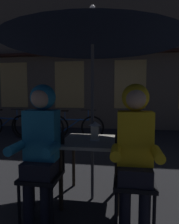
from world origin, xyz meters
TOP-DOWN VIEW (x-y plane):
  - ground_plane at (0.00, 0.00)m, footprint 60.00×60.00m
  - cafe_table at (0.00, 0.00)m, footprint 0.72×0.72m
  - patio_umbrella at (0.00, 0.00)m, footprint 2.10×2.10m
  - lantern at (0.03, -0.00)m, footprint 0.11×0.11m
  - chair_left at (-0.48, -0.37)m, footprint 0.40×0.40m
  - chair_right at (0.48, -0.37)m, footprint 0.40×0.40m
  - person_left_hooded at (-0.48, -0.43)m, footprint 0.45×0.56m
  - person_right_hooded at (0.48, -0.43)m, footprint 0.45×0.56m
  - shopfront_building at (-0.49, 5.40)m, footprint 10.00×0.93m
  - bicycle_nearest at (-3.06, 3.26)m, footprint 1.65×0.42m
  - bicycle_second at (-2.08, 3.26)m, footprint 1.66×0.34m
  - bicycle_third at (-0.99, 3.30)m, footprint 1.68×0.11m

SIDE VIEW (x-z plane):
  - ground_plane at x=0.00m, z-range 0.00..0.00m
  - bicycle_nearest at x=-3.06m, z-range -0.07..0.77m
  - bicycle_second at x=-2.08m, z-range -0.07..0.77m
  - bicycle_third at x=-0.99m, z-range -0.07..0.77m
  - chair_left at x=-0.48m, z-range 0.05..0.92m
  - chair_right at x=0.48m, z-range 0.05..0.92m
  - cafe_table at x=0.00m, z-range 0.27..1.01m
  - person_left_hooded at x=-0.48m, z-range 0.15..1.55m
  - person_right_hooded at x=0.48m, z-range 0.15..1.55m
  - lantern at x=0.03m, z-range 0.75..0.98m
  - patio_umbrella at x=0.00m, z-range 0.90..3.21m
  - shopfront_building at x=-0.49m, z-range -0.01..6.19m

